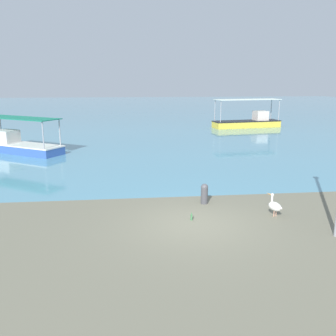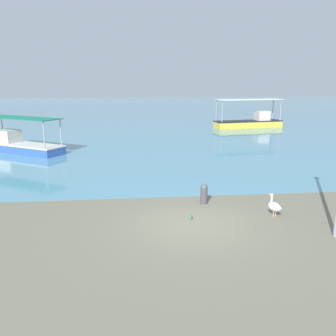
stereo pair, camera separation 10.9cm
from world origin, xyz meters
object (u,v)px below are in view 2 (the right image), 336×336
mooring_bollard (204,193)px  pelican (274,206)px  glass_bottle (191,217)px  fishing_boat_center (21,144)px  fishing_boat_near_left (250,121)px

mooring_bollard → pelican: bearing=-36.8°
pelican → glass_bottle: 2.99m
fishing_boat_center → fishing_boat_near_left: 22.32m
fishing_boat_center → pelican: size_ratio=7.42×
mooring_bollard → fishing_boat_near_left: bearing=68.0°
fishing_boat_center → fishing_boat_near_left: (19.28, 11.24, 0.06)m
fishing_boat_center → glass_bottle: bearing=-55.6°
glass_bottle → pelican: bearing=1.4°
fishing_boat_center → fishing_boat_near_left: fishing_boat_near_left is taller
pelican → glass_bottle: bearing=-178.6°
fishing_boat_center → pelican: bearing=-47.6°
fishing_boat_near_left → glass_bottle: fishing_boat_near_left is taller
pelican → mooring_bollard: 2.72m
fishing_boat_near_left → mooring_bollard: fishing_boat_near_left is taller
pelican → fishing_boat_center: bearing=132.4°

